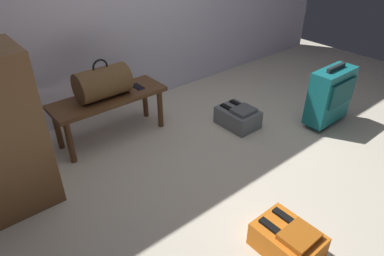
# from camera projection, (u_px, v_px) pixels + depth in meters

# --- Properties ---
(ground_plane) EXTENTS (6.60, 6.60, 0.00)m
(ground_plane) POSITION_uv_depth(u_px,v_px,m) (240.00, 169.00, 2.74)
(ground_plane) COLOR beige
(bench) EXTENTS (1.00, 0.36, 0.42)m
(bench) POSITION_uv_depth(u_px,v_px,m) (109.00, 102.00, 2.96)
(bench) COLOR brown
(bench) RESTS_ON ground
(duffel_bag_brown) EXTENTS (0.44, 0.26, 0.34)m
(duffel_bag_brown) POSITION_uv_depth(u_px,v_px,m) (103.00, 83.00, 2.84)
(duffel_bag_brown) COLOR brown
(duffel_bag_brown) RESTS_ON bench
(cell_phone) EXTENTS (0.07, 0.14, 0.01)m
(cell_phone) POSITION_uv_depth(u_px,v_px,m) (138.00, 87.00, 3.07)
(cell_phone) COLOR #191E4C
(cell_phone) RESTS_ON bench
(suitcase_upright_teal) EXTENTS (0.47, 0.22, 0.60)m
(suitcase_upright_teal) POSITION_uv_depth(u_px,v_px,m) (330.00, 95.00, 3.18)
(suitcase_upright_teal) COLOR #14666B
(suitcase_upright_teal) RESTS_ON ground
(backpack_orange) EXTENTS (0.28, 0.38, 0.21)m
(backpack_orange) POSITION_uv_depth(u_px,v_px,m) (288.00, 240.00, 2.02)
(backpack_orange) COLOR orange
(backpack_orange) RESTS_ON ground
(backpack_grey) EXTENTS (0.28, 0.38, 0.21)m
(backpack_grey) POSITION_uv_depth(u_px,v_px,m) (238.00, 117.00, 3.26)
(backpack_grey) COLOR slate
(backpack_grey) RESTS_ON ground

